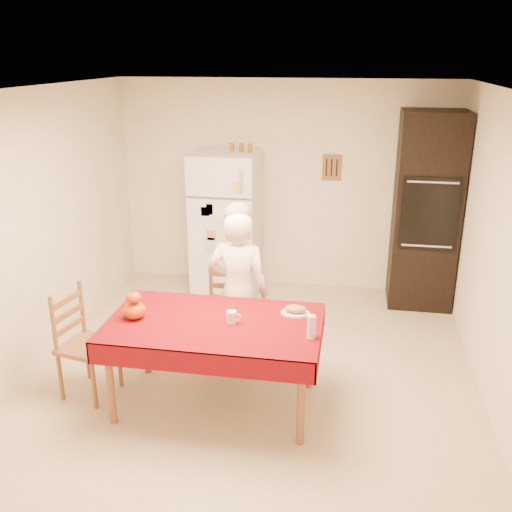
% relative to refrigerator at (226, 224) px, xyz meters
% --- Properties ---
extents(floor, '(4.50, 4.50, 0.00)m').
position_rel_refrigerator_xyz_m(floor, '(0.65, -1.88, -0.85)').
color(floor, tan).
rests_on(floor, ground).
extents(room_shell, '(4.02, 4.52, 2.51)m').
position_rel_refrigerator_xyz_m(room_shell, '(0.65, -1.88, 0.77)').
color(room_shell, beige).
rests_on(room_shell, ground).
extents(refrigerator, '(0.75, 0.74, 1.70)m').
position_rel_refrigerator_xyz_m(refrigerator, '(0.00, 0.00, 0.00)').
color(refrigerator, white).
rests_on(refrigerator, floor).
extents(oven_cabinet, '(0.70, 0.62, 2.20)m').
position_rel_refrigerator_xyz_m(oven_cabinet, '(2.28, 0.05, 0.25)').
color(oven_cabinet, black).
rests_on(oven_cabinet, floor).
extents(dining_table, '(1.70, 1.00, 0.76)m').
position_rel_refrigerator_xyz_m(dining_table, '(0.44, -2.38, -0.16)').
color(dining_table, brown).
rests_on(dining_table, floor).
extents(chair_far, '(0.44, 0.42, 0.95)m').
position_rel_refrigerator_xyz_m(chair_far, '(0.39, -1.66, -0.34)').
color(chair_far, brown).
rests_on(chair_far, floor).
extents(chair_left, '(0.48, 0.49, 0.95)m').
position_rel_refrigerator_xyz_m(chair_left, '(-0.72, -2.39, -0.34)').
color(chair_left, brown).
rests_on(chair_left, floor).
extents(seated_woman, '(0.58, 0.40, 1.52)m').
position_rel_refrigerator_xyz_m(seated_woman, '(0.51, -1.77, -0.09)').
color(seated_woman, white).
rests_on(seated_woman, floor).
extents(coffee_mug, '(0.08, 0.08, 0.10)m').
position_rel_refrigerator_xyz_m(coffee_mug, '(0.58, -2.38, -0.04)').
color(coffee_mug, silver).
rests_on(coffee_mug, dining_table).
extents(pumpkin_lower, '(0.18, 0.18, 0.14)m').
position_rel_refrigerator_xyz_m(pumpkin_lower, '(-0.20, -2.43, -0.02)').
color(pumpkin_lower, '#DF4905').
rests_on(pumpkin_lower, dining_table).
extents(pumpkin_upper, '(0.12, 0.12, 0.09)m').
position_rel_refrigerator_xyz_m(pumpkin_upper, '(-0.20, -2.43, 0.09)').
color(pumpkin_upper, red).
rests_on(pumpkin_upper, pumpkin_lower).
extents(wine_glass, '(0.07, 0.07, 0.18)m').
position_rel_refrigerator_xyz_m(wine_glass, '(1.22, -2.52, -0.00)').
color(wine_glass, silver).
rests_on(wine_glass, dining_table).
extents(bread_plate, '(0.24, 0.24, 0.02)m').
position_rel_refrigerator_xyz_m(bread_plate, '(1.06, -2.14, -0.08)').
color(bread_plate, silver).
rests_on(bread_plate, dining_table).
extents(bread_loaf, '(0.18, 0.10, 0.06)m').
position_rel_refrigerator_xyz_m(bread_loaf, '(1.06, -2.14, -0.04)').
color(bread_loaf, '#98744B').
rests_on(bread_loaf, bread_plate).
extents(spice_jar_left, '(0.05, 0.05, 0.10)m').
position_rel_refrigerator_xyz_m(spice_jar_left, '(0.07, 0.05, 0.90)').
color(spice_jar_left, '#965B1B').
rests_on(spice_jar_left, refrigerator).
extents(spice_jar_mid, '(0.05, 0.05, 0.10)m').
position_rel_refrigerator_xyz_m(spice_jar_mid, '(0.18, 0.05, 0.90)').
color(spice_jar_mid, brown).
rests_on(spice_jar_mid, refrigerator).
extents(spice_jar_right, '(0.05, 0.05, 0.10)m').
position_rel_refrigerator_xyz_m(spice_jar_right, '(0.28, 0.05, 0.90)').
color(spice_jar_right, '#90571A').
rests_on(spice_jar_right, refrigerator).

